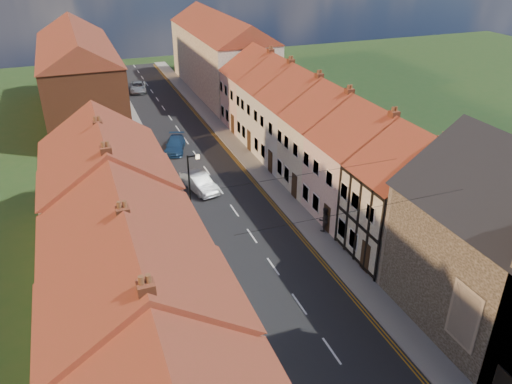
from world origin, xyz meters
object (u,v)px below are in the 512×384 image
(car_mid, at_px, (199,183))
(car_far, at_px, (175,145))
(lamppost, at_px, (191,189))
(pedestrian_left_b, at_px, (208,251))
(pedestrian_left, at_px, (208,297))
(pedestrian_right, at_px, (324,220))
(car_distant, at_px, (138,87))

(car_mid, relative_size, car_far, 0.99)
(lamppost, distance_m, pedestrian_left_b, 4.81)
(pedestrian_left, relative_size, pedestrian_right, 0.82)
(pedestrian_right, bearing_deg, car_mid, -61.82)
(car_mid, height_order, car_distant, car_mid)
(car_mid, xyz_separation_m, pedestrian_right, (6.75, -9.73, 0.32))
(car_far, bearing_deg, pedestrian_right, -51.95)
(lamppost, distance_m, car_mid, 7.33)
(car_mid, bearing_deg, pedestrian_right, -69.05)
(lamppost, bearing_deg, pedestrian_left, -98.63)
(car_mid, distance_m, car_distant, 32.16)
(lamppost, relative_size, pedestrian_left, 3.93)
(car_mid, relative_size, pedestrian_left, 2.90)
(car_mid, relative_size, pedestrian_right, 2.39)
(lamppost, distance_m, car_distant, 38.73)
(car_mid, bearing_deg, pedestrian_left_b, -115.51)
(car_distant, bearing_deg, pedestrian_left_b, -83.96)
(lamppost, xyz_separation_m, car_distant, (2.06, 38.57, -2.89))
(lamppost, relative_size, pedestrian_left_b, 4.00)
(car_distant, bearing_deg, car_far, -80.97)
(car_far, bearing_deg, lamppost, -79.33)
(lamppost, bearing_deg, car_mid, 71.33)
(pedestrian_left, bearing_deg, pedestrian_right, 35.10)
(car_far, distance_m, pedestrian_left_b, 19.82)
(pedestrian_left, xyz_separation_m, pedestrian_left_b, (1.30, 4.49, -0.01))
(car_mid, xyz_separation_m, car_distant, (-0.11, 32.16, -0.08))
(lamppost, relative_size, car_distant, 1.28)
(car_far, xyz_separation_m, car_distant, (-0.09, 22.87, -0.00))
(car_far, xyz_separation_m, pedestrian_left, (-3.44, -24.19, 0.23))
(lamppost, xyz_separation_m, car_mid, (2.17, 6.41, -2.81))
(lamppost, bearing_deg, car_distant, 86.95)
(pedestrian_right, xyz_separation_m, pedestrian_left_b, (-8.90, -0.68, -0.18))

